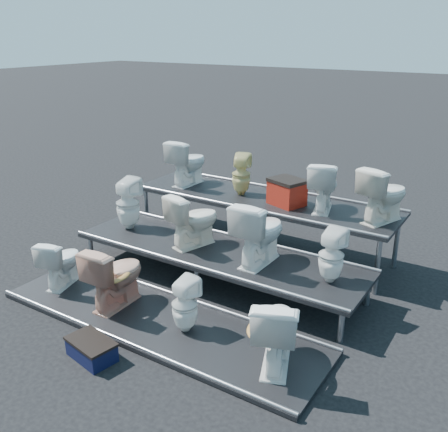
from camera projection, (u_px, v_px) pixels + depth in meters
The scene contains 18 objects.
ground at pixel (217, 281), 7.03m from camera, with size 80.00×80.00×0.00m, color black.
tier_front at pixel (158, 321), 5.99m from camera, with size 4.20×1.20×0.06m, color black.
tier_mid at pixel (217, 266), 6.95m from camera, with size 4.20×1.20×0.46m, color black.
tier_back at pixel (262, 224), 7.91m from camera, with size 4.20×1.20×0.86m, color black.
toilet_0 at pixel (61, 261), 6.70m from camera, with size 0.38×0.66×0.68m, color white.
toilet_1 at pixel (115, 275), 6.17m from camera, with size 0.46×0.80×0.82m, color tan.
toilet_2 at pixel (185, 305), 5.66m from camera, with size 0.30×0.30×0.66m, color white.
toilet_3 at pixel (276, 329), 5.05m from camera, with size 0.46×0.81×0.82m, color white.
toilet_4 at pixel (128, 204), 7.55m from camera, with size 0.35×0.36×0.78m, color white.
toilet_5 at pixel (194, 219), 6.93m from camera, with size 0.43×0.75×0.77m, color white.
toilet_6 at pixel (260, 232), 6.39m from camera, with size 0.48×0.84×0.86m, color white.
toilet_7 at pixel (331, 256), 5.93m from camera, with size 0.30×0.31×0.67m, color white.
toilet_8 at pixel (188, 162), 8.35m from camera, with size 0.43×0.75×0.76m, color white.
toilet_9 at pixel (241, 174), 7.84m from camera, with size 0.29×0.30×0.65m, color #D1C680.
toilet_10 at pixel (323, 186), 7.14m from camera, with size 0.41×0.71×0.73m, color white.
toilet_11 at pixel (384, 194), 6.70m from camera, with size 0.43×0.75×0.77m, color white.
red_crate at pixel (287, 193), 7.42m from camera, with size 0.48×0.39×0.35m, color maroon.
step_stool at pixel (92, 350), 5.34m from camera, with size 0.53×0.32×0.19m, color black.
Camera 1 is at (3.45, -5.24, 3.31)m, focal length 40.00 mm.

